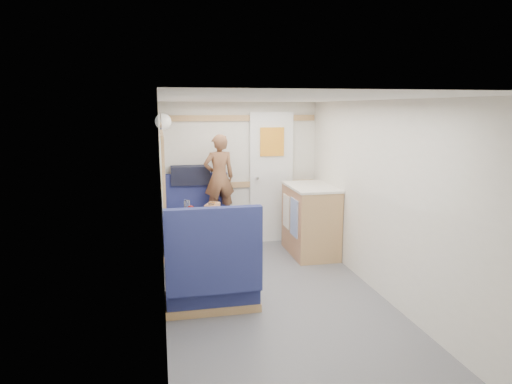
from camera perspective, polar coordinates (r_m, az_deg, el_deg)
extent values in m
plane|color=#515156|center=(4.60, 3.09, -14.25)|extent=(4.50, 4.50, 0.00)
plane|color=silver|center=(4.17, 3.36, 11.54)|extent=(4.50, 4.50, 0.00)
cube|color=silver|center=(6.44, -2.03, 2.27)|extent=(2.20, 0.02, 2.00)
cube|color=silver|center=(4.13, -11.70, -2.64)|extent=(0.02, 4.50, 2.00)
cube|color=silver|center=(4.68, 16.34, -1.30)|extent=(0.02, 4.50, 2.00)
cube|color=#A36C49|center=(6.44, -1.99, 0.92)|extent=(2.15, 0.02, 0.08)
cube|color=#A36C49|center=(6.35, -2.04, 9.22)|extent=(2.15, 0.02, 0.08)
cube|color=#B6BFA2|center=(5.07, -11.67, 2.66)|extent=(0.04, 1.30, 0.72)
cube|color=white|center=(6.51, 1.93, 1.74)|extent=(0.62, 0.04, 1.86)
cube|color=orange|center=(6.42, 2.02, 6.29)|extent=(0.34, 0.03, 0.40)
cylinder|color=silver|center=(6.41, 0.12, 1.79)|extent=(0.04, 0.10, 0.04)
cube|color=white|center=(5.19, -6.69, -3.19)|extent=(0.62, 0.92, 0.04)
cylinder|color=silver|center=(5.28, -6.61, -6.88)|extent=(0.08, 0.08, 0.66)
cylinder|color=silver|center=(5.39, -6.53, -10.27)|extent=(0.36, 0.36, 0.03)
cube|color=#161949|center=(6.08, -7.31, -5.78)|extent=(0.88, 0.50, 0.45)
cube|color=#161949|center=(6.25, -7.62, -1.32)|extent=(0.88, 0.10, 0.80)
cube|color=#A36C49|center=(6.14, -7.27, -7.43)|extent=(0.90, 0.52, 0.08)
cube|color=#161949|center=(4.58, -5.60, -11.33)|extent=(0.88, 0.50, 0.45)
cube|color=#161949|center=(4.17, -5.26, -7.32)|extent=(0.88, 0.10, 0.80)
cube|color=#A36C49|center=(4.65, -5.56, -13.45)|extent=(0.90, 0.52, 0.08)
cube|color=#A36C49|center=(6.25, -7.70, 0.82)|extent=(0.90, 0.14, 0.04)
sphere|color=white|center=(5.88, -11.54, 8.62)|extent=(0.20, 0.20, 0.20)
cube|color=#A36C49|center=(6.08, 6.82, -3.58)|extent=(0.54, 0.90, 0.90)
cube|color=silver|center=(5.98, 6.91, 0.64)|extent=(0.56, 0.92, 0.03)
cube|color=#5972B2|center=(5.80, 4.78, -3.21)|extent=(0.01, 0.30, 0.48)
cube|color=silver|center=(6.14, 3.82, -2.43)|extent=(0.01, 0.28, 0.44)
imported|color=brown|center=(6.02, -4.63, 1.83)|extent=(0.45, 0.33, 1.13)
cube|color=black|center=(6.22, -8.23, 2.10)|extent=(0.52, 0.26, 0.25)
cube|color=white|center=(5.03, -4.67, -3.26)|extent=(0.36, 0.42, 0.02)
sphere|color=orange|center=(5.05, -5.12, -2.65)|extent=(0.08, 0.08, 0.08)
cube|color=#E2CB83|center=(4.97, -6.53, -3.15)|extent=(0.09, 0.06, 0.03)
cylinder|color=white|center=(5.00, -8.12, -3.50)|extent=(0.06, 0.06, 0.01)
cylinder|color=white|center=(4.98, -8.14, -2.92)|extent=(0.01, 0.01, 0.10)
sphere|color=#480709|center=(4.97, -8.16, -2.07)|extent=(0.08, 0.08, 0.08)
cylinder|color=white|center=(4.80, -8.56, -3.41)|extent=(0.07, 0.07, 0.12)
cylinder|color=white|center=(5.53, -8.62, -1.60)|extent=(0.07, 0.07, 0.11)
cylinder|color=white|center=(5.29, -5.63, -2.03)|extent=(0.07, 0.07, 0.12)
cylinder|color=brown|center=(5.36, -5.45, -1.90)|extent=(0.07, 0.07, 0.11)
cylinder|color=black|center=(5.15, -6.94, -2.57)|extent=(0.03, 0.03, 0.09)
cylinder|color=white|center=(5.18, -7.17, -2.47)|extent=(0.04, 0.04, 0.09)
cube|color=brown|center=(5.36, -5.48, -1.97)|extent=(0.21, 0.26, 0.10)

